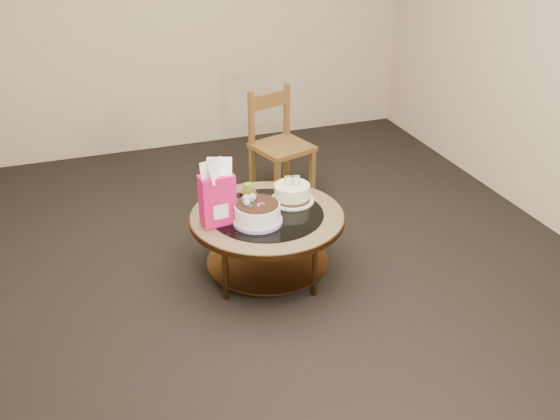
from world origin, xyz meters
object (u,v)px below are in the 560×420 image
object	(u,v)px
coffee_table	(267,224)
decorated_cake	(257,214)
cream_cake	(292,193)
gift_bag	(217,193)
dining_chair	(279,144)

from	to	relation	value
coffee_table	decorated_cake	size ratio (longest dim) A/B	3.22
coffee_table	cream_cake	size ratio (longest dim) A/B	3.42
cream_cake	gift_bag	world-z (taller)	gift_bag
coffee_table	gift_bag	size ratio (longest dim) A/B	2.39
coffee_table	dining_chair	xyz separation A→B (m)	(0.47, 1.10, 0.08)
gift_bag	dining_chair	size ratio (longest dim) A/B	0.47
gift_bag	dining_chair	world-z (taller)	dining_chair
coffee_table	dining_chair	world-z (taller)	dining_chair
coffee_table	decorated_cake	xyz separation A→B (m)	(-0.10, -0.09, 0.14)
cream_cake	dining_chair	bearing A→B (deg)	87.46
decorated_cake	cream_cake	size ratio (longest dim) A/B	1.06
decorated_cake	cream_cake	world-z (taller)	cream_cake
cream_cake	dining_chair	size ratio (longest dim) A/B	0.33
decorated_cake	cream_cake	xyz separation A→B (m)	(0.31, 0.20, -0.00)
coffee_table	cream_cake	distance (m)	0.28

